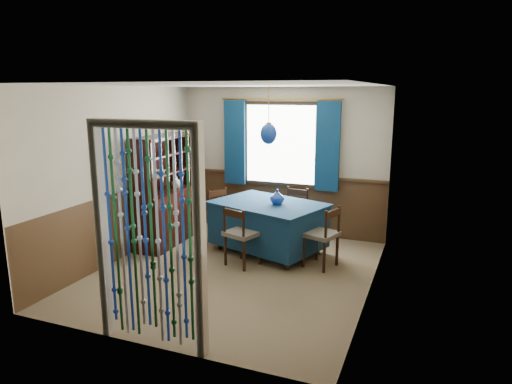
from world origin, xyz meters
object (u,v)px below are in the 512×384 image
at_px(dining_table, 268,224).
at_px(chair_near, 241,234).
at_px(pendant_lamp, 269,134).
at_px(vase_table, 277,197).
at_px(chair_right, 323,235).
at_px(bowl_shelf, 159,171).
at_px(chair_far, 294,213).
at_px(chair_left, 222,213).
at_px(sideboard, 166,206).
at_px(vase_sideboard, 177,181).

bearing_deg(dining_table, chair_near, -85.36).
xyz_separation_m(pendant_lamp, vase_table, (0.15, -0.03, -0.94)).
bearing_deg(chair_right, dining_table, 89.46).
xyz_separation_m(dining_table, chair_near, (-0.16, -0.67, 0.01)).
height_order(vase_table, bowl_shelf, bowl_shelf).
height_order(pendant_lamp, bowl_shelf, pendant_lamp).
xyz_separation_m(chair_near, chair_far, (0.36, 1.37, -0.00)).
bearing_deg(chair_left, sideboard, -26.86).
xyz_separation_m(chair_right, vase_table, (-0.77, 0.27, 0.41)).
relative_size(chair_far, pendant_lamp, 1.03).
xyz_separation_m(chair_far, sideboard, (-1.89, -0.88, 0.15)).
height_order(chair_right, bowl_shelf, bowl_shelf).
height_order(chair_right, sideboard, sideboard).
distance_m(dining_table, vase_sideboard, 1.72).
bearing_deg(sideboard, pendant_lamp, 4.26).
bearing_deg(chair_near, sideboard, -179.56).
bearing_deg(sideboard, chair_right, -4.32).
bearing_deg(vase_sideboard, bowl_shelf, -90.00).
height_order(chair_right, vase_sideboard, vase_sideboard).
bearing_deg(chair_far, sideboard, 31.89).
height_order(chair_near, vase_table, vase_table).
height_order(chair_far, vase_table, vase_table).
bearing_deg(bowl_shelf, chair_near, -10.13).
xyz_separation_m(vase_table, vase_sideboard, (-1.79, 0.11, 0.09)).
bearing_deg(vase_sideboard, pendant_lamp, -2.99).
bearing_deg(chair_left, bowl_shelf, -13.73).
relative_size(chair_left, vase_table, 4.08).
height_order(chair_far, chair_left, chair_far).
distance_m(pendant_lamp, vase_sideboard, 1.84).
bearing_deg(vase_sideboard, sideboard, -103.22).
relative_size(chair_far, chair_right, 0.98).
distance_m(sideboard, pendant_lamp, 2.09).
bearing_deg(dining_table, pendant_lamp, 0.00).
bearing_deg(chair_right, sideboard, 104.73).
distance_m(chair_near, chair_far, 1.42).
xyz_separation_m(pendant_lamp, bowl_shelf, (-1.64, -0.41, -0.60)).
relative_size(chair_near, sideboard, 0.50).
xyz_separation_m(dining_table, vase_table, (0.15, -0.03, 0.43)).
bearing_deg(pendant_lamp, bowl_shelf, -166.10).
bearing_deg(vase_table, chair_near, -116.17).
relative_size(pendant_lamp, vase_sideboard, 4.20).
xyz_separation_m(sideboard, vase_table, (1.85, 0.14, 0.27)).
height_order(chair_far, vase_sideboard, vase_sideboard).
relative_size(dining_table, bowl_shelf, 9.25).
relative_size(chair_far, chair_left, 1.03).
relative_size(chair_left, vase_sideboard, 4.20).
xyz_separation_m(dining_table, chair_right, (0.92, -0.30, 0.02)).
distance_m(dining_table, pendant_lamp, 1.37).
distance_m(chair_left, bowl_shelf, 1.27).
xyz_separation_m(chair_left, vase_sideboard, (-0.71, -0.24, 0.53)).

